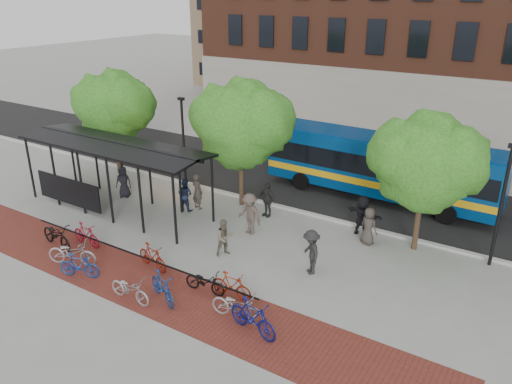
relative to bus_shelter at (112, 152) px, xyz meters
The scene contains 32 objects.
ground 8.68m from the bus_shelter, ahead, with size 160.00×160.00×0.00m, color #9E9E99.
asphalt_street 12.12m from the bus_shelter, 46.19° to the left, with size 160.00×8.00×0.01m, color black.
curb 9.74m from the bus_shelter, 28.84° to the left, with size 160.00×0.25×0.12m, color #B7B7B2.
brick_strip 8.19m from the bus_shelter, 36.40° to the right, with size 24.00×3.00×0.01m, color maroon.
bike_rack_rail 6.74m from the bus_shelter, 36.84° to the right, with size 12.00×0.05×0.95m, color black.
bus_shelter is the anchor object (origin of this frame).
tree_a 5.52m from the bus_shelter, 134.60° to the left, with size 4.90×4.00×6.18m.
tree_b 6.64m from the bus_shelter, 36.21° to the left, with size 5.15×4.20×6.47m.
tree_c 14.77m from the bus_shelter, 15.06° to the left, with size 4.66×3.80×5.92m.
lamp_post_left 4.24m from the bus_shelter, 74.47° to the left, with size 0.35×0.20×5.12m.
lamp_post_right 17.61m from the bus_shelter, 13.39° to the left, with size 0.35×0.20×5.12m.
bus 13.77m from the bus_shelter, 38.30° to the left, with size 12.40×3.20×3.33m.
bike_0 5.09m from the bus_shelter, 77.83° to the right, with size 0.75×2.16×1.13m, color black.
bike_1 4.75m from the bus_shelter, 62.14° to the right, with size 0.48×1.71×1.03m, color maroon.
bike_2 6.21m from the bus_shelter, 61.28° to the right, with size 0.73×2.10×1.10m, color #979799.
bike_3 7.09m from the bus_shelter, 55.70° to the right, with size 0.47×1.68×1.01m, color navy.
bike_5 7.11m from the bus_shelter, 31.39° to the right, with size 0.49×1.75×1.05m, color maroon.
bike_6 8.98m from the bus_shelter, 40.31° to the right, with size 0.64×1.85×0.97m, color #9C9C9F.
bike_7 9.37m from the bus_shelter, 33.22° to the right, with size 0.53×1.87×1.12m, color navy.
bike_8 9.65m from the bus_shelter, 23.52° to the right, with size 0.59×1.69×0.89m, color black.
bike_9 10.46m from the bus_shelter, 19.89° to the right, with size 0.47×1.66×1.00m, color #9C270E.
bike_10 11.63m from the bus_shelter, 22.92° to the right, with size 0.69×1.99×1.05m, color #9B9B9D.
bike_11 12.49m from the bus_shelter, 22.89° to the right, with size 0.57×2.02×1.21m, color navy.
pedestrian_0 2.60m from the bus_shelter, 122.31° to the left, with size 0.84×0.55×1.72m, color black.
pedestrian_1 4.62m from the bus_shelter, 31.43° to the left, with size 0.69×0.45×1.88m, color #39322E.
pedestrian_2 4.15m from the bus_shelter, 27.73° to the left, with size 0.82×0.64×1.69m, color #1A253E.
pedestrian_3 7.69m from the bus_shelter, ahead, with size 1.27×0.73×1.97m, color #51423C.
pedestrian_4 8.00m from the bus_shelter, 24.94° to the left, with size 1.04×0.43×1.77m, color #272727.
pedestrian_5 12.47m from the bus_shelter, 18.02° to the left, with size 1.77×0.56×1.91m, color black.
pedestrian_6 12.82m from the bus_shelter, 14.40° to the left, with size 0.83×0.54×1.70m, color #3E3631.
pedestrian_8 7.89m from the bus_shelter, ahead, with size 0.79×0.61×1.62m, color #635949.
pedestrian_9 11.41m from the bus_shelter, ahead, with size 1.20×0.69×1.86m, color black.
Camera 1 is at (10.41, -16.51, 10.48)m, focal length 35.00 mm.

